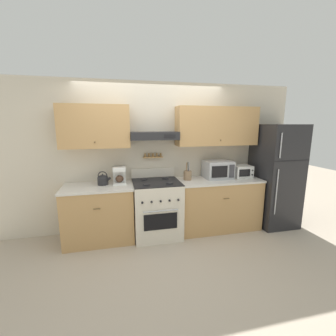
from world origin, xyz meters
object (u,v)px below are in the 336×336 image
(coffee_maker, at_px, (119,175))
(stove_range, at_px, (157,208))
(tea_kettle, at_px, (103,179))
(refrigerator, at_px, (275,175))
(toaster_oven, at_px, (241,171))
(utensil_crock, at_px, (188,175))
(microwave, at_px, (218,169))

(coffee_maker, bearing_deg, stove_range, -11.81)
(stove_range, bearing_deg, tea_kettle, 173.29)
(refrigerator, height_order, toaster_oven, refrigerator)
(refrigerator, relative_size, toaster_oven, 5.70)
(refrigerator, distance_m, tea_kettle, 3.05)
(stove_range, height_order, utensil_crock, utensil_crock)
(stove_range, xyz_separation_m, tea_kettle, (-0.84, 0.10, 0.52))
(refrigerator, height_order, utensil_crock, refrigerator)
(tea_kettle, xyz_separation_m, coffee_maker, (0.26, 0.02, 0.06))
(tea_kettle, bearing_deg, utensil_crock, 0.00)
(tea_kettle, distance_m, coffee_maker, 0.27)
(refrigerator, height_order, coffee_maker, refrigerator)
(coffee_maker, bearing_deg, utensil_crock, -1.14)
(refrigerator, bearing_deg, utensil_crock, 175.60)
(refrigerator, relative_size, microwave, 3.90)
(stove_range, xyz_separation_m, utensil_crock, (0.57, 0.10, 0.51))
(microwave, distance_m, toaster_oven, 0.46)
(stove_range, relative_size, microwave, 2.30)
(stove_range, distance_m, utensil_crock, 0.77)
(utensil_crock, bearing_deg, coffee_maker, 178.86)
(coffee_maker, relative_size, utensil_crock, 0.91)
(coffee_maker, distance_m, toaster_oven, 2.18)
(microwave, bearing_deg, refrigerator, -7.64)
(stove_range, height_order, toaster_oven, toaster_oven)
(tea_kettle, height_order, toaster_oven, tea_kettle)
(microwave, distance_m, utensil_crock, 0.57)
(tea_kettle, distance_m, toaster_oven, 2.43)
(refrigerator, bearing_deg, microwave, 172.36)
(microwave, height_order, utensil_crock, same)
(tea_kettle, xyz_separation_m, microwave, (1.98, 0.02, 0.07))
(utensil_crock, bearing_deg, tea_kettle, -180.00)
(refrigerator, relative_size, utensil_crock, 5.91)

